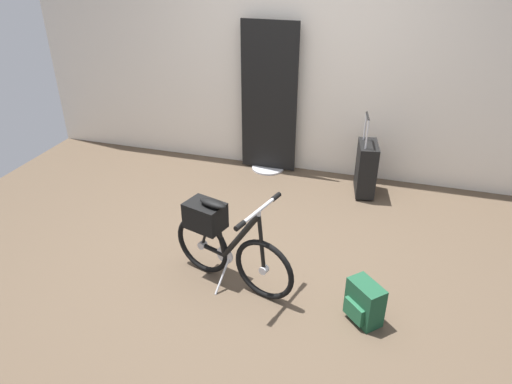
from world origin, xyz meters
TOP-DOWN VIEW (x-y plane):
  - ground_plane at (0.00, 0.00)m, footprint 6.13×6.13m
  - back_wall at (0.00, 1.91)m, footprint 6.13×0.10m
  - floor_banner_stand at (-0.35, 1.75)m, footprint 0.60×0.36m
  - folding_bike_foreground at (-0.15, -0.21)m, footprint 1.01×0.53m
  - rolling_suitcase at (0.74, 1.48)m, footprint 0.24×0.38m
  - backpack_on_floor at (0.90, -0.33)m, footprint 0.28×0.28m

SIDE VIEW (x-z plane):
  - ground_plane at x=0.00m, z-range 0.00..0.00m
  - backpack_on_floor at x=0.90m, z-range 0.00..0.29m
  - rolling_suitcase at x=0.74m, z-range -0.13..0.70m
  - folding_bike_foreground at x=-0.15m, z-range -0.01..0.73m
  - floor_banner_stand at x=-0.35m, z-range -0.09..1.51m
  - back_wall at x=0.00m, z-range 0.00..2.63m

